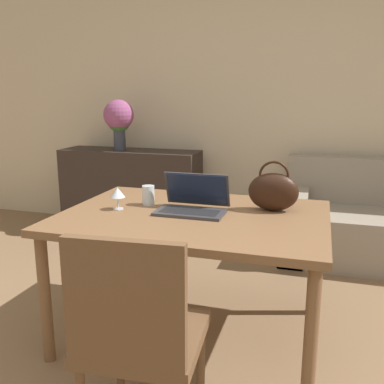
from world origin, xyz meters
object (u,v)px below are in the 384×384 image
Objects in this scene: couch at (375,226)px; laptop at (193,201)px; wine_glass at (118,193)px; flower_vase at (119,118)px; handbag at (273,191)px; chair at (138,332)px; drinking_glass at (148,195)px.

couch is 1.94m from laptop.
flower_vase is at bearing 115.71° from wine_glass.
handbag is at bearing -117.61° from couch.
laptop is at bearing 89.03° from chair.
handbag reaches higher than laptop.
laptop is (-0.06, 0.90, 0.27)m from chair.
flower_vase is (-1.62, 1.42, 0.29)m from handbag.
laptop is 1.99m from flower_vase.
wine_glass is at bearing -168.09° from laptop.
handbag reaches higher than chair.
laptop is at bearing -127.14° from couch.
drinking_glass is (-0.29, 0.06, 0.00)m from laptop.
chair reaches higher than drinking_glass.
laptop is 0.43m from wine_glass.
couch is 11.94× the size of wine_glass.
couch is 2.28m from wine_glass.
laptop is 1.33× the size of handbag.
laptop is at bearing -10.90° from drinking_glass.
couch is at bearing 61.19° from chair.
drinking_glass is 0.24× the size of flower_vase.
drinking_glass is at bearing -134.67° from couch.
flower_vase reaches higher than couch.
laptop is at bearing -52.19° from flower_vase.
laptop is (-1.13, -1.49, 0.49)m from couch.
laptop is at bearing -162.29° from handbag.
couch is at bearing 45.64° from wine_glass.
couch is 2.48m from flower_vase.
wine_glass is 0.45× the size of handbag.
wine_glass is at bearing -64.29° from flower_vase.
drinking_glass is 0.72m from handbag.
handbag is (0.71, 0.08, 0.05)m from drinking_glass.
wine_glass is (-0.47, 0.82, 0.31)m from chair.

